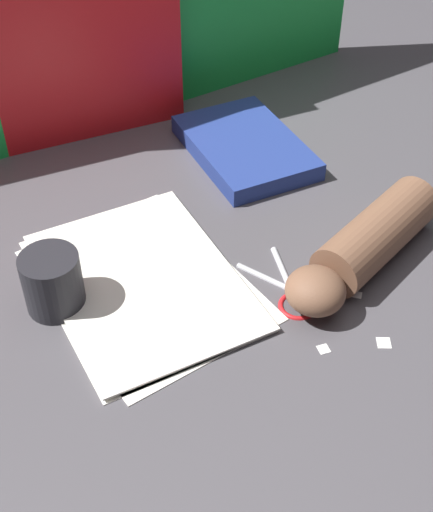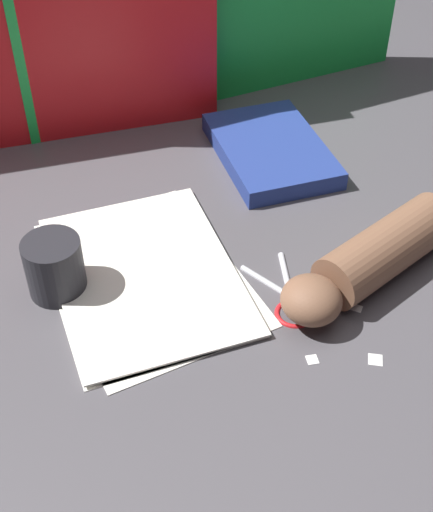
{
  "view_description": "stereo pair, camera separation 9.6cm",
  "coord_description": "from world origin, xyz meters",
  "px_view_note": "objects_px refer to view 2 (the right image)",
  "views": [
    {
      "loc": [
        -0.42,
        -0.64,
        0.7
      ],
      "look_at": [
        -0.04,
        -0.03,
        0.06
      ],
      "focal_mm": 50.0,
      "sensor_mm": 36.0,
      "label": 1
    },
    {
      "loc": [
        -0.34,
        -0.68,
        0.7
      ],
      "look_at": [
        -0.04,
        -0.03,
        0.06
      ],
      "focal_mm": 50.0,
      "sensor_mm": 36.0,
      "label": 2
    }
  ],
  "objects_px": {
    "mug": "(55,267)",
    "book_closed": "(271,150)",
    "paper_stack": "(145,275)",
    "scissors": "(295,300)",
    "hand_forearm": "(370,260)"
  },
  "relations": [
    {
      "from": "scissors",
      "to": "book_closed",
      "type": "bearing_deg",
      "value": 68.09
    },
    {
      "from": "hand_forearm",
      "to": "paper_stack",
      "type": "bearing_deg",
      "value": 154.97
    },
    {
      "from": "hand_forearm",
      "to": "mug",
      "type": "distance_m",
      "value": 0.43
    },
    {
      "from": "book_closed",
      "to": "hand_forearm",
      "type": "height_order",
      "value": "hand_forearm"
    },
    {
      "from": "paper_stack",
      "to": "book_closed",
      "type": "height_order",
      "value": "book_closed"
    },
    {
      "from": "paper_stack",
      "to": "hand_forearm",
      "type": "distance_m",
      "value": 0.32
    },
    {
      "from": "mug",
      "to": "book_closed",
      "type": "bearing_deg",
      "value": 21.81
    },
    {
      "from": "paper_stack",
      "to": "mug",
      "type": "bearing_deg",
      "value": 167.0
    },
    {
      "from": "book_closed",
      "to": "scissors",
      "type": "height_order",
      "value": "book_closed"
    },
    {
      "from": "paper_stack",
      "to": "hand_forearm",
      "type": "relative_size",
      "value": 1.13
    },
    {
      "from": "book_closed",
      "to": "hand_forearm",
      "type": "xyz_separation_m",
      "value": [
        -0.02,
        -0.33,
        0.02
      ]
    },
    {
      "from": "book_closed",
      "to": "paper_stack",
      "type": "bearing_deg",
      "value": -147.18
    },
    {
      "from": "paper_stack",
      "to": "book_closed",
      "type": "bearing_deg",
      "value": 32.82
    },
    {
      "from": "mug",
      "to": "scissors",
      "type": "bearing_deg",
      "value": -28.61
    },
    {
      "from": "scissors",
      "to": "mug",
      "type": "relative_size",
      "value": 1.76
    }
  ]
}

